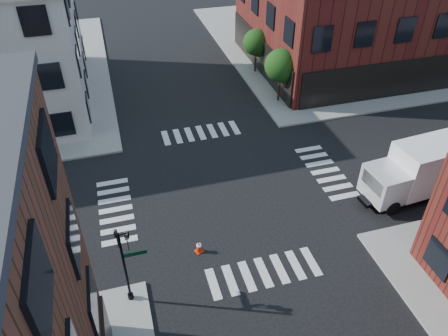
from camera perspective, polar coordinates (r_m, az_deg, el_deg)
The scene contains 7 objects.
ground at distance 28.07m, azimuth 0.29°, elevation -2.79°, with size 120.00×120.00×0.00m, color black.
sidewalk_ne at distance 52.80m, azimuth 16.68°, elevation 15.82°, with size 30.00×30.00×0.15m, color gray.
tree_near at distance 36.65m, azimuth 7.52°, elevation 12.94°, with size 2.69×2.69×4.49m.
tree_far at distance 41.90m, azimuth 4.32°, elevation 15.89°, with size 2.43×2.43×4.07m.
signal_pole at distance 20.65m, azimuth -12.83°, elevation -11.44°, with size 1.29×1.24×4.60m.
box_truck at distance 29.51m, azimuth 25.01°, elevation -0.01°, with size 8.10×3.06×3.59m.
traffic_cone at distance 24.05m, azimuth -3.30°, elevation -10.25°, with size 0.52×0.52×0.74m.
Camera 1 is at (-6.03, -20.63, 18.06)m, focal length 35.00 mm.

